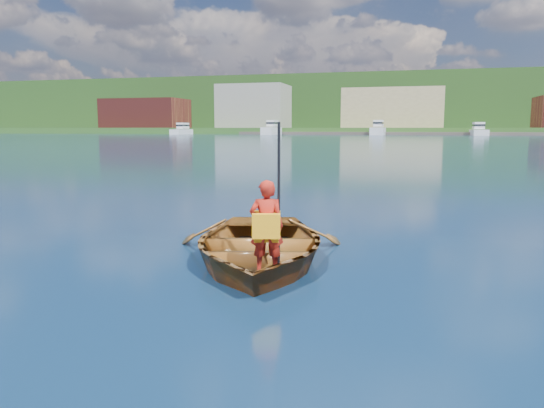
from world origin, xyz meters
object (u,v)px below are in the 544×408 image
Objects in this scene: dock at (436,134)px; marina_yachts at (415,130)px; rowboat at (258,245)px; child_paddler at (267,226)px.

marina_yachts is (-5.70, -4.68, 0.98)m from dock.
marina_yachts reaches higher than rowboat.
child_paddler is 148.08m from dock.
marina_yachts is (1.57, 143.22, 0.70)m from child_paddler.
dock reaches higher than rowboat.
dock is 7.44m from marina_yachts.
child_paddler is at bearing -90.63° from marina_yachts.
child_paddler reaches higher than dock.
dock is (7.63, 147.06, 0.16)m from rowboat.
child_paddler is 143.23m from marina_yachts.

